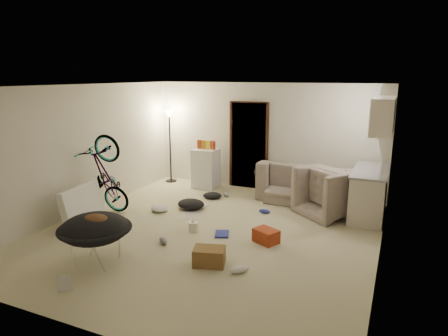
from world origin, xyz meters
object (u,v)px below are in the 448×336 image
at_px(mini_fridge, 206,168).
at_px(kitchen_counter, 369,194).
at_px(drink_case_b, 266,236).
at_px(tv_box, 82,205).
at_px(armchair, 335,197).
at_px(drink_case_a, 209,256).
at_px(saucer_chair, 95,235).
at_px(bicycle, 107,192).
at_px(juicer, 193,226).
at_px(floor_lamp, 170,131).
at_px(sofa, 308,187).

bearing_deg(mini_fridge, kitchen_counter, -9.02).
distance_m(kitchen_counter, drink_case_b, 2.47).
height_order(mini_fridge, tv_box, mini_fridge).
relative_size(mini_fridge, tv_box, 0.86).
distance_m(armchair, tv_box, 4.79).
bearing_deg(drink_case_a, kitchen_counter, 41.63).
bearing_deg(kitchen_counter, saucer_chair, -132.53).
relative_size(bicycle, drink_case_a, 3.63).
bearing_deg(saucer_chair, drink_case_b, 40.43).
bearing_deg(kitchen_counter, bicycle, -158.11).
distance_m(mini_fridge, drink_case_a, 4.11).
bearing_deg(armchair, juicer, 81.17).
distance_m(bicycle, drink_case_a, 3.08).
bearing_deg(floor_lamp, armchair, -10.40).
relative_size(armchair, juicer, 4.30).
bearing_deg(sofa, drink_case_a, 80.90).
distance_m(kitchen_counter, sofa, 1.35).
bearing_deg(drink_case_b, mini_fridge, 158.90).
distance_m(drink_case_b, juicer, 1.31).
xyz_separation_m(tv_box, drink_case_b, (3.33, 0.57, -0.25)).
xyz_separation_m(floor_lamp, juicer, (2.12, -2.73, -1.21)).
relative_size(floor_lamp, saucer_chair, 1.73).
bearing_deg(juicer, sofa, 60.30).
bearing_deg(bicycle, floor_lamp, -1.27).
distance_m(floor_lamp, juicer, 3.66).
distance_m(drink_case_a, drink_case_b, 1.20).
height_order(sofa, drink_case_a, sofa).
relative_size(drink_case_a, juicer, 1.83).
relative_size(armchair, mini_fridge, 1.11).
bearing_deg(bicycle, saucer_chair, -147.61).
bearing_deg(armchair, tv_box, 68.97).
height_order(armchair, mini_fridge, mini_fridge).
relative_size(kitchen_counter, saucer_chair, 1.44).
xyz_separation_m(sofa, mini_fridge, (-2.50, 0.10, 0.16)).
bearing_deg(drink_case_a, saucer_chair, -174.29).
distance_m(sofa, armchair, 0.87).
distance_m(floor_lamp, kitchen_counter, 4.95).
height_order(floor_lamp, tv_box, floor_lamp).
xyz_separation_m(sofa, bicycle, (-3.46, -2.35, 0.12)).
xyz_separation_m(floor_lamp, tv_box, (0.10, -3.23, -0.95)).
bearing_deg(kitchen_counter, mini_fridge, 171.70).
relative_size(bicycle, tv_box, 1.47).
bearing_deg(saucer_chair, drink_case_a, 22.49).
xyz_separation_m(kitchen_counter, armchair, (-0.61, -0.12, -0.10)).
bearing_deg(mini_fridge, floor_lamp, 173.88).
bearing_deg(juicer, tv_box, -166.19).
height_order(floor_lamp, sofa, floor_lamp).
bearing_deg(juicer, drink_case_a, -51.52).
bearing_deg(sofa, floor_lamp, -2.14).
bearing_deg(drink_case_a, juicer, 111.71).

